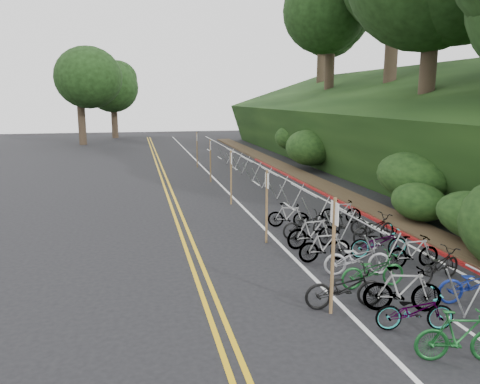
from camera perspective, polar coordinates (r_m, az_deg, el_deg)
name	(u,v)px	position (r m, az deg, el deg)	size (l,w,h in m)	color
ground	(299,307)	(11.46, 7.23, -13.73)	(120.00, 120.00, 0.00)	black
road_markings	(236,209)	(20.85, -0.51, -2.03)	(7.47, 80.00, 0.01)	gold
red_curb	(325,194)	(24.13, 10.38, -0.25)	(0.25, 28.00, 0.10)	maroon
embankment	(387,132)	(33.28, 17.43, 6.96)	(14.30, 48.14, 9.11)	black
tree_cluster	(329,6)	(35.02, 10.81, 21.39)	(32.04, 53.70, 17.64)	#2D2319
bike_racks_rest	(269,177)	(24.01, 3.57, 1.81)	(1.14, 23.00, 1.17)	#999A9C
signpost_near	(333,249)	(10.70, 11.29, -6.80)	(0.08, 0.40, 2.72)	brown
signposts_rest	(219,165)	(24.34, -2.52, 3.33)	(0.08, 18.40, 2.50)	brown
bike_front	(345,287)	(11.40, 12.62, -11.29)	(1.91, 0.67, 1.01)	black
bike_valet	(383,256)	(13.87, 17.07, -7.46)	(3.39, 11.50, 1.09)	#144C1E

